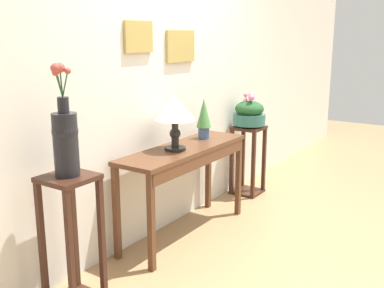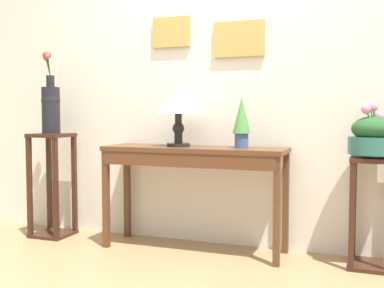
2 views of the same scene
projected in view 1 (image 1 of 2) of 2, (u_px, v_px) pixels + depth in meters
The scene contains 9 objects.
ground_plane at pixel (308, 261), 3.55m from camera, with size 12.00×12.00×0.01m, color #9E7A51.
back_wall_with_art at pixel (165, 71), 3.97m from camera, with size 9.00×0.13×2.80m.
console_table at pixel (186, 160), 3.85m from camera, with size 1.39×0.41×0.79m.
table_lamp at pixel (175, 111), 3.66m from camera, with size 0.33×0.33×0.45m.
potted_plant_on_console at pixel (204, 117), 4.10m from camera, with size 0.13×0.13×0.37m.
pedestal_stand_left at pixel (72, 242), 2.89m from camera, with size 0.30×0.30×0.87m.
flower_vase_tall_left at pixel (65, 136), 2.73m from camera, with size 0.16×0.16×0.68m.
pedestal_stand_right at pixel (248, 160), 4.98m from camera, with size 0.30×0.30×0.75m.
planter_bowl_wide_right at pixel (249, 113), 4.86m from camera, with size 0.35×0.35×0.36m.
Camera 1 is at (-3.19, -1.06, 1.71)m, focal length 42.85 mm.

